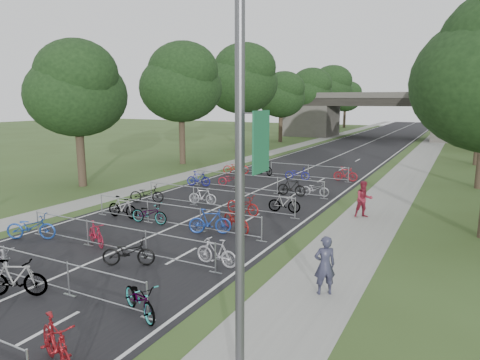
# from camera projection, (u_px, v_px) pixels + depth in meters

# --- Properties ---
(road) EXTENTS (11.00, 140.00, 0.01)m
(road) POSITION_uv_depth(u_px,v_px,m) (358.00, 147.00, 54.20)
(road) COLOR black
(road) RESTS_ON ground
(sidewalk_right) EXTENTS (3.00, 140.00, 0.01)m
(sidewalk_right) POSITION_uv_depth(u_px,v_px,m) (427.00, 151.00, 50.53)
(sidewalk_right) COLOR gray
(sidewalk_right) RESTS_ON ground
(sidewalk_left) EXTENTS (2.00, 140.00, 0.01)m
(sidewalk_left) POSITION_uv_depth(u_px,v_px,m) (302.00, 144.00, 57.63)
(sidewalk_left) COLOR gray
(sidewalk_left) RESTS_ON ground
(lane_markings) EXTENTS (0.12, 140.00, 0.00)m
(lane_markings) POSITION_uv_depth(u_px,v_px,m) (358.00, 147.00, 54.20)
(lane_markings) COLOR silver
(lane_markings) RESTS_ON ground
(overpass_bridge) EXTENTS (31.00, 8.00, 7.05)m
(overpass_bridge) POSITION_uv_depth(u_px,v_px,m) (381.00, 115.00, 66.59)
(overpass_bridge) COLOR #484640
(overpass_bridge) RESTS_ON ground
(lamppost) EXTENTS (0.61, 0.65, 8.21)m
(lamppost) POSITION_uv_depth(u_px,v_px,m) (241.00, 191.00, 7.85)
(lamppost) COLOR #4C4C51
(lamppost) RESTS_ON ground
(tree_left_0) EXTENTS (6.72, 6.72, 10.25)m
(tree_left_0) POSITION_uv_depth(u_px,v_px,m) (77.00, 91.00, 28.58)
(tree_left_0) COLOR #33261C
(tree_left_0) RESTS_ON ground
(tree_left_1) EXTENTS (7.56, 7.56, 11.53)m
(tree_left_1) POSITION_uv_depth(u_px,v_px,m) (181.00, 85.00, 38.87)
(tree_left_1) COLOR #33261C
(tree_left_1) RESTS_ON ground
(tree_left_2) EXTENTS (8.40, 8.40, 12.81)m
(tree_left_2) POSITION_uv_depth(u_px,v_px,m) (242.00, 81.00, 49.15)
(tree_left_2) COLOR #33261C
(tree_left_2) RESTS_ON ground
(tree_left_3) EXTENTS (6.72, 6.72, 10.25)m
(tree_left_3) POSITION_uv_depth(u_px,v_px,m) (282.00, 96.00, 59.89)
(tree_left_3) COLOR #33261C
(tree_left_3) RESTS_ON ground
(tree_left_4) EXTENTS (7.56, 7.56, 11.53)m
(tree_left_4) POSITION_uv_depth(u_px,v_px,m) (309.00, 91.00, 70.18)
(tree_left_4) COLOR #33261C
(tree_left_4) RESTS_ON ground
(tree_right_4) EXTENTS (8.18, 8.18, 12.47)m
(tree_right_4) POSITION_uv_depth(u_px,v_px,m) (480.00, 85.00, 58.85)
(tree_right_4) COLOR #33261C
(tree_right_4) RESTS_ON ground
(tree_left_5) EXTENTS (8.40, 8.40, 12.81)m
(tree_left_5) POSITION_uv_depth(u_px,v_px,m) (330.00, 88.00, 80.46)
(tree_left_5) COLOR #33261C
(tree_left_5) RESTS_ON ground
(tree_right_5) EXTENTS (6.16, 6.16, 9.39)m
(tree_right_5) POSITION_uv_depth(u_px,v_px,m) (477.00, 100.00, 69.64)
(tree_right_5) COLOR #33261C
(tree_right_5) RESTS_ON ground
(tree_left_6) EXTENTS (6.72, 6.72, 10.25)m
(tree_left_6) POSITION_uv_depth(u_px,v_px,m) (346.00, 97.00, 91.20)
(tree_left_6) COLOR #33261C
(tree_left_6) RESTS_ON ground
(tree_right_6) EXTENTS (7.17, 7.17, 10.93)m
(tree_right_6) POSITION_uv_depth(u_px,v_px,m) (476.00, 94.00, 79.90)
(tree_right_6) COLOR #33261C
(tree_right_6) RESTS_ON ground
(barrier_row_1) EXTENTS (9.70, 0.08, 1.10)m
(barrier_row_1) POSITION_uv_depth(u_px,v_px,m) (35.00, 270.00, 13.74)
(barrier_row_1) COLOR #9FA2A7
(barrier_row_1) RESTS_ON ground
(barrier_row_2) EXTENTS (9.70, 0.08, 1.10)m
(barrier_row_2) POSITION_uv_depth(u_px,v_px,m) (115.00, 238.00, 16.88)
(barrier_row_2) COLOR #9FA2A7
(barrier_row_2) RESTS_ON ground
(barrier_row_3) EXTENTS (9.70, 0.08, 1.10)m
(barrier_row_3) POSITION_uv_depth(u_px,v_px,m) (173.00, 216.00, 20.18)
(barrier_row_3) COLOR #9FA2A7
(barrier_row_3) RESTS_ON ground
(barrier_row_4) EXTENTS (9.70, 0.08, 1.10)m
(barrier_row_4) POSITION_uv_depth(u_px,v_px,m) (217.00, 199.00, 23.66)
(barrier_row_4) COLOR #9FA2A7
(barrier_row_4) RESTS_ON ground
(barrier_row_5) EXTENTS (9.70, 0.08, 1.10)m
(barrier_row_5) POSITION_uv_depth(u_px,v_px,m) (256.00, 183.00, 28.01)
(barrier_row_5) COLOR #9FA2A7
(barrier_row_5) RESTS_ON ground
(barrier_row_6) EXTENTS (9.70, 0.08, 1.10)m
(barrier_row_6) POSITION_uv_depth(u_px,v_px,m) (289.00, 170.00, 33.22)
(barrier_row_6) COLOR #9FA2A7
(barrier_row_6) RESTS_ON ground
(bike_3) EXTENTS (2.11, 1.32, 1.23)m
(bike_3) POSITION_uv_depth(u_px,v_px,m) (57.00, 345.00, 9.42)
(bike_3) COLOR maroon
(bike_3) RESTS_ON ground
(bike_5) EXTENTS (1.82, 1.37, 0.91)m
(bike_5) POSITION_uv_depth(u_px,v_px,m) (5.00, 258.00, 15.04)
(bike_5) COLOR #9999A0
(bike_5) RESTS_ON ground
(bike_6) EXTENTS (1.99, 1.38, 1.18)m
(bike_6) POSITION_uv_depth(u_px,v_px,m) (15.00, 278.00, 13.00)
(bike_6) COLOR #9FA2A7
(bike_6) RESTS_ON ground
(bike_7) EXTENTS (2.00, 1.42, 1.00)m
(bike_7) POSITION_uv_depth(u_px,v_px,m) (140.00, 299.00, 11.82)
(bike_7) COLOR #9FA2A7
(bike_7) RESTS_ON ground
(bike_8) EXTENTS (2.21, 1.63, 1.11)m
(bike_8) POSITION_uv_depth(u_px,v_px,m) (31.00, 227.00, 18.36)
(bike_8) COLOR #1C439C
(bike_8) RESTS_ON ground
(bike_9) EXTENTS (1.71, 1.13, 1.00)m
(bike_9) POSITION_uv_depth(u_px,v_px,m) (96.00, 234.00, 17.56)
(bike_9) COLOR maroon
(bike_9) RESTS_ON ground
(bike_10) EXTENTS (2.01, 1.48, 1.01)m
(bike_10) POSITION_uv_depth(u_px,v_px,m) (129.00, 252.00, 15.44)
(bike_10) COLOR black
(bike_10) RESTS_ON ground
(bike_11) EXTENTS (1.73, 0.57, 1.03)m
(bike_11) POSITION_uv_depth(u_px,v_px,m) (216.00, 252.00, 15.42)
(bike_11) COLOR #B7B5BE
(bike_11) RESTS_ON ground
(bike_12) EXTENTS (1.87, 0.53, 1.12)m
(bike_12) POSITION_uv_depth(u_px,v_px,m) (123.00, 207.00, 21.67)
(bike_12) COLOR #9FA2A7
(bike_12) RESTS_ON ground
(bike_13) EXTENTS (2.02, 0.87, 1.03)m
(bike_13) POSITION_uv_depth(u_px,v_px,m) (149.00, 213.00, 20.70)
(bike_13) COLOR #9FA2A7
(bike_13) RESTS_ON ground
(bike_14) EXTENTS (1.97, 1.30, 1.15)m
(bike_14) POSITION_uv_depth(u_px,v_px,m) (210.00, 221.00, 19.10)
(bike_14) COLOR #1B3A94
(bike_14) RESTS_ON ground
(bike_15) EXTENTS (2.19, 1.68, 1.10)m
(bike_15) POSITION_uv_depth(u_px,v_px,m) (236.00, 220.00, 19.48)
(bike_15) COLOR maroon
(bike_15) RESTS_ON ground
(bike_16) EXTENTS (2.10, 1.44, 1.05)m
(bike_16) POSITION_uv_depth(u_px,v_px,m) (147.00, 194.00, 24.96)
(bike_16) COLOR black
(bike_16) RESTS_ON ground
(bike_17) EXTENTS (1.73, 0.80, 1.01)m
(bike_17) POSITION_uv_depth(u_px,v_px,m) (202.00, 196.00, 24.47)
(bike_17) COLOR #B0B2B8
(bike_17) RESTS_ON ground
(bike_18) EXTENTS (2.10, 1.01, 1.06)m
(bike_18) POSITION_uv_depth(u_px,v_px,m) (243.00, 205.00, 22.30)
(bike_18) COLOR maroon
(bike_18) RESTS_ON ground
(bike_19) EXTENTS (1.80, 0.76, 1.05)m
(bike_19) POSITION_uv_depth(u_px,v_px,m) (284.00, 203.00, 22.77)
(bike_19) COLOR #9FA2A7
(bike_19) RESTS_ON ground
(bike_20) EXTENTS (1.80, 0.84, 1.04)m
(bike_20) POSITION_uv_depth(u_px,v_px,m) (199.00, 179.00, 29.75)
(bike_20) COLOR navy
(bike_20) RESTS_ON ground
(bike_21) EXTENTS (1.93, 1.06, 0.96)m
(bike_21) POSITION_uv_depth(u_px,v_px,m) (231.00, 179.00, 29.74)
(bike_21) COLOR maroon
(bike_21) RESTS_ON ground
(bike_22) EXTENTS (1.87, 0.55, 1.12)m
(bike_22) POSITION_uv_depth(u_px,v_px,m) (292.00, 187.00, 26.71)
(bike_22) COLOR black
(bike_22) RESTS_ON ground
(bike_23) EXTENTS (1.81, 0.79, 0.92)m
(bike_23) POSITION_uv_depth(u_px,v_px,m) (315.00, 189.00, 26.62)
(bike_23) COLOR #A6A6AD
(bike_23) RESTS_ON ground
(bike_24) EXTENTS (2.19, 1.53, 1.09)m
(bike_24) POSITION_uv_depth(u_px,v_px,m) (236.00, 168.00, 34.52)
(bike_24) COLOR maroon
(bike_24) RESTS_ON ground
(bike_25) EXTENTS (1.96, 1.46, 1.17)m
(bike_25) POSITION_uv_depth(u_px,v_px,m) (265.00, 168.00, 34.08)
(bike_25) COLOR #9FA2A7
(bike_25) RESTS_ON ground
(bike_26) EXTENTS (1.93, 0.89, 0.98)m
(bike_26) POSITION_uv_depth(u_px,v_px,m) (297.00, 173.00, 32.07)
(bike_26) COLOR navy
(bike_26) RESTS_ON ground
(bike_27) EXTENTS (1.80, 0.67, 1.06)m
(bike_27) POSITION_uv_depth(u_px,v_px,m) (345.00, 174.00, 31.56)
(bike_27) COLOR maroon
(bike_27) RESTS_ON ground
(pedestrian_a) EXTENTS (0.81, 0.75, 1.86)m
(pedestrian_a) POSITION_uv_depth(u_px,v_px,m) (325.00, 266.00, 13.10)
(pedestrian_a) COLOR #2B2C41
(pedestrian_a) RESTS_ON ground
(pedestrian_b) EXTENTS (1.15, 1.10, 1.88)m
(pedestrian_b) POSITION_uv_depth(u_px,v_px,m) (364.00, 199.00, 21.75)
(pedestrian_b) COLOR maroon
(pedestrian_b) RESTS_ON ground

